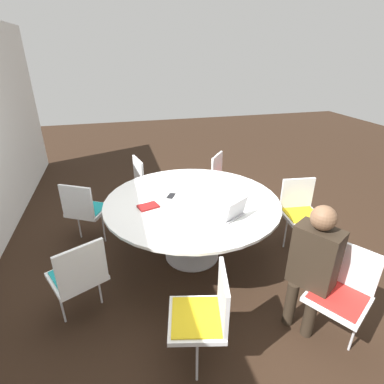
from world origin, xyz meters
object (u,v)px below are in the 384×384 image
at_px(person_0, 314,261).
at_px(chair_0, 342,288).
at_px(chair_2, 224,177).
at_px(chair_4, 85,208).
at_px(handbag, 188,193).
at_px(chair_1, 300,208).
at_px(chair_3, 147,179).
at_px(cell_phone, 171,196).
at_px(chair_6, 205,312).
at_px(chair_5, 79,273).
at_px(spiral_notebook, 148,206).
at_px(laptop, 232,213).

bearing_deg(person_0, chair_0, -160.98).
bearing_deg(chair_2, chair_4, -37.36).
bearing_deg(handbag, chair_1, -145.63).
bearing_deg(chair_1, chair_3, -32.77).
height_order(chair_1, chair_4, same).
bearing_deg(cell_phone, person_0, -146.11).
bearing_deg(chair_6, chair_2, -9.99).
height_order(chair_4, handbag, chair_4).
bearing_deg(handbag, chair_4, 118.97).
xyz_separation_m(chair_3, chair_6, (-2.66, -0.11, 0.00)).
bearing_deg(chair_5, chair_2, 15.44).
bearing_deg(chair_2, spiral_notebook, -9.60).
distance_m(chair_1, person_0, 1.33).
xyz_separation_m(chair_1, chair_5, (-0.57, 2.56, 0.00)).
relative_size(chair_2, chair_3, 1.00).
bearing_deg(spiral_notebook, chair_0, -133.58).
bearing_deg(cell_phone, chair_3, 7.39).
height_order(chair_3, laptop, laptop).
xyz_separation_m(chair_4, cell_phone, (-0.45, -1.01, 0.25)).
bearing_deg(person_0, handbag, -22.33).
bearing_deg(cell_phone, spiral_notebook, 125.59).
xyz_separation_m(chair_1, spiral_notebook, (0.04, 1.86, 0.26)).
bearing_deg(handbag, chair_0, -167.98).
xyz_separation_m(chair_5, spiral_notebook, (0.61, -0.70, 0.26)).
distance_m(chair_4, laptop, 1.89).
distance_m(chair_5, person_0, 2.01).
xyz_separation_m(chair_4, handbag, (0.85, -1.53, -0.37)).
height_order(chair_1, chair_6, same).
distance_m(spiral_notebook, cell_phone, 0.35).
bearing_deg(person_0, chair_4, 15.62).
xyz_separation_m(chair_0, person_0, (0.16, 0.19, 0.19)).
bearing_deg(laptop, cell_phone, -83.04).
xyz_separation_m(chair_3, chair_5, (-1.98, 0.84, 0.00)).
relative_size(laptop, cell_phone, 2.33).
bearing_deg(chair_5, chair_3, 41.09).
xyz_separation_m(chair_2, chair_6, (-2.45, 1.05, 0.00)).
relative_size(chair_1, chair_3, 1.00).
bearing_deg(chair_0, chair_4, 15.91).
bearing_deg(chair_0, cell_phone, 4.96).
relative_size(chair_0, cell_phone, 5.49).
bearing_deg(spiral_notebook, chair_6, -169.05).
distance_m(chair_1, cell_phone, 1.61).
bearing_deg(chair_4, chair_1, 14.28).
height_order(chair_5, cell_phone, chair_5).
bearing_deg(chair_4, chair_5, -59.57).
bearing_deg(chair_2, cell_phone, -8.08).
distance_m(chair_5, handbag, 2.62).
height_order(chair_0, chair_6, same).
xyz_separation_m(chair_0, chair_4, (2.00, 2.14, 0.00)).
distance_m(chair_1, laptop, 1.18).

